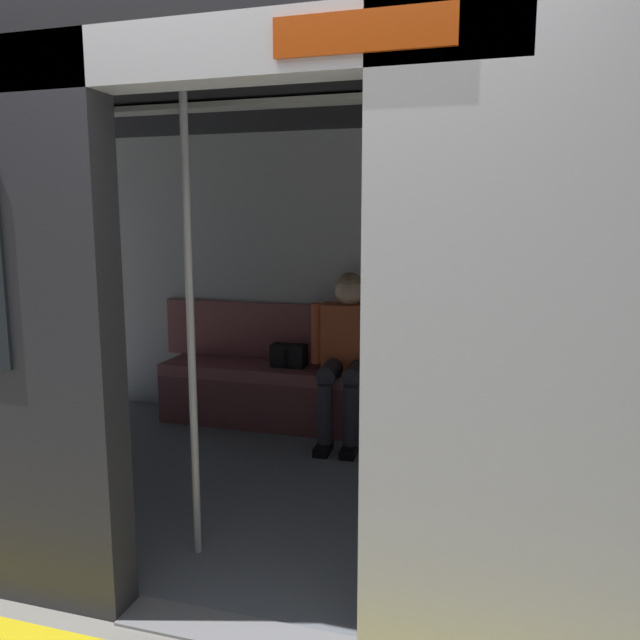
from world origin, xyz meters
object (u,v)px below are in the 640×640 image
at_px(book, 404,372).
at_px(train_car, 316,223).
at_px(bench_seat, 368,389).
at_px(grab_pole_door, 191,325).
at_px(handbag, 289,356).
at_px(person_seated, 347,345).

bearing_deg(book, train_car, 61.49).
bearing_deg(bench_seat, grab_pole_door, 76.77).
relative_size(book, grab_pole_door, 0.10).
height_order(bench_seat, handbag, handbag).
xyz_separation_m(train_car, book, (-0.31, -1.15, -1.07)).
distance_m(handbag, grab_pole_door, 1.96).
bearing_deg(person_seated, train_car, 94.56).
bearing_deg(bench_seat, book, -161.85).
bearing_deg(person_seated, grab_pole_door, 80.94).
bearing_deg(book, bench_seat, 4.89).
height_order(train_car, bench_seat, train_car).
xyz_separation_m(train_car, grab_pole_door, (0.36, 0.75, -0.45)).
height_order(train_car, person_seated, train_car).
bearing_deg(train_car, handbag, -63.55).
distance_m(train_car, bench_seat, 1.61).
relative_size(train_car, grab_pole_door, 2.90).
height_order(person_seated, grab_pole_door, grab_pole_door).
bearing_deg(bench_seat, person_seated, 19.57).
distance_m(train_car, handbag, 1.61).
xyz_separation_m(handbag, book, (-0.87, -0.03, -0.07)).
relative_size(bench_seat, person_seated, 2.71).
height_order(person_seated, book, person_seated).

